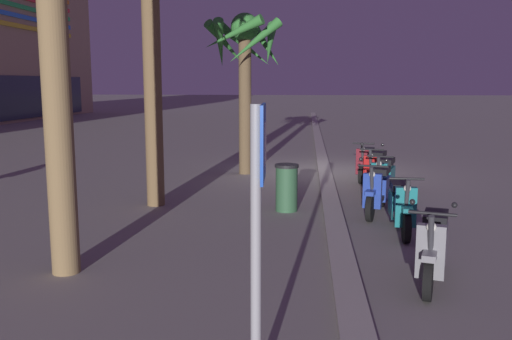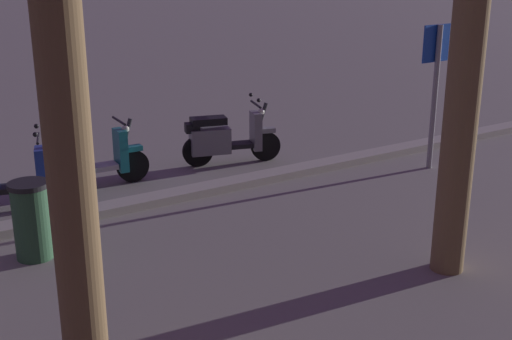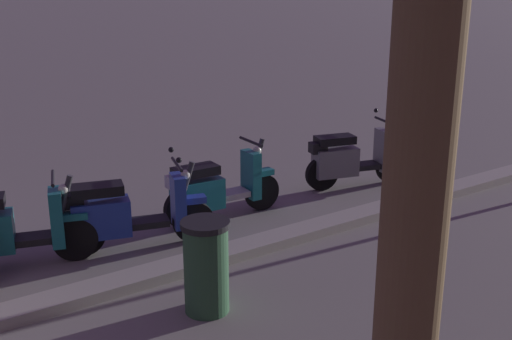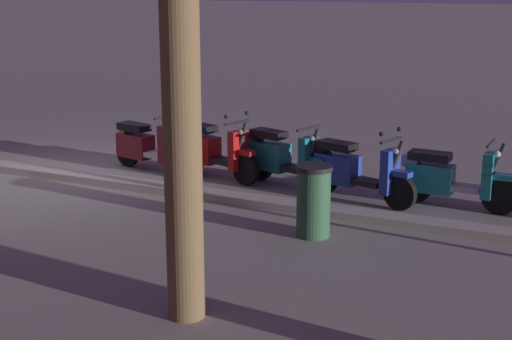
{
  "view_description": "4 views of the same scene",
  "coord_description": "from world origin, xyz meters",
  "px_view_note": "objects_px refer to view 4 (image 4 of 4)",
  "views": [
    {
      "loc": [
        -15.88,
        0.46,
        2.56
      ],
      "look_at": [
        -7.67,
        1.2,
        1.26
      ],
      "focal_mm": 38.78,
      "sensor_mm": 36.0,
      "label": 1
    },
    {
      "loc": [
        -3.3,
        8.43,
        3.47
      ],
      "look_at": [
        -7.15,
        2.34,
        1.13
      ],
      "focal_mm": 46.82,
      "sensor_mm": 36.0,
      "label": 2
    },
    {
      "loc": [
        -2.18,
        5.72,
        3.2
      ],
      "look_at": [
        -6.46,
        -0.48,
        0.87
      ],
      "focal_mm": 44.43,
      "sensor_mm": 36.0,
      "label": 3
    },
    {
      "loc": [
        -8.19,
        9.45,
        3.26
      ],
      "look_at": [
        -4.39,
        1.36,
        0.95
      ],
      "focal_mm": 51.81,
      "sensor_mm": 36.0,
      "label": 4
    }
  ],
  "objects_px": {
    "scooter_teal_mid_centre": "(448,178)",
    "scooter_maroon_last_in_row": "(145,146)",
    "scooter_red_tail_end": "(212,150)",
    "litter_bin": "(314,200)",
    "scooter_teal_mid_front": "(281,157)",
    "scooter_blue_lead_nearest": "(353,170)"
  },
  "relations": [
    {
      "from": "scooter_teal_mid_centre",
      "to": "scooter_maroon_last_in_row",
      "type": "distance_m",
      "value": 5.23
    },
    {
      "from": "scooter_red_tail_end",
      "to": "litter_bin",
      "type": "xyz_separation_m",
      "value": [
        -2.63,
        2.09,
        0.02
      ]
    },
    {
      "from": "scooter_blue_lead_nearest",
      "to": "scooter_red_tail_end",
      "type": "distance_m",
      "value": 2.6
    },
    {
      "from": "scooter_teal_mid_front",
      "to": "scooter_maroon_last_in_row",
      "type": "relative_size",
      "value": 0.99
    },
    {
      "from": "scooter_red_tail_end",
      "to": "scooter_maroon_last_in_row",
      "type": "xyz_separation_m",
      "value": [
        1.27,
        0.11,
        -0.02
      ]
    },
    {
      "from": "scooter_teal_mid_centre",
      "to": "scooter_red_tail_end",
      "type": "relative_size",
      "value": 1.01
    },
    {
      "from": "scooter_teal_mid_front",
      "to": "scooter_teal_mid_centre",
      "type": "bearing_deg",
      "value": 178.56
    },
    {
      "from": "litter_bin",
      "to": "scooter_red_tail_end",
      "type": "bearing_deg",
      "value": -38.47
    },
    {
      "from": "scooter_teal_mid_centre",
      "to": "litter_bin",
      "type": "height_order",
      "value": "scooter_teal_mid_centre"
    },
    {
      "from": "scooter_red_tail_end",
      "to": "scooter_maroon_last_in_row",
      "type": "relative_size",
      "value": 1.03
    },
    {
      "from": "scooter_red_tail_end",
      "to": "scooter_maroon_last_in_row",
      "type": "distance_m",
      "value": 1.27
    },
    {
      "from": "scooter_blue_lead_nearest",
      "to": "litter_bin",
      "type": "distance_m",
      "value": 1.82
    },
    {
      "from": "scooter_teal_mid_centre",
      "to": "scooter_teal_mid_front",
      "type": "relative_size",
      "value": 1.05
    },
    {
      "from": "scooter_blue_lead_nearest",
      "to": "litter_bin",
      "type": "xyz_separation_m",
      "value": [
        -0.05,
        1.82,
        0.02
      ]
    },
    {
      "from": "scooter_maroon_last_in_row",
      "to": "litter_bin",
      "type": "xyz_separation_m",
      "value": [
        -3.9,
        1.98,
        0.04
      ]
    },
    {
      "from": "scooter_red_tail_end",
      "to": "litter_bin",
      "type": "relative_size",
      "value": 1.84
    },
    {
      "from": "scooter_red_tail_end",
      "to": "scooter_blue_lead_nearest",
      "type": "bearing_deg",
      "value": 173.96
    },
    {
      "from": "litter_bin",
      "to": "scooter_maroon_last_in_row",
      "type": "bearing_deg",
      "value": -26.88
    },
    {
      "from": "litter_bin",
      "to": "scooter_teal_mid_centre",
      "type": "bearing_deg",
      "value": -123.15
    },
    {
      "from": "scooter_teal_mid_centre",
      "to": "scooter_maroon_last_in_row",
      "type": "height_order",
      "value": "same"
    },
    {
      "from": "scooter_red_tail_end",
      "to": "scooter_maroon_last_in_row",
      "type": "bearing_deg",
      "value": 5.18
    },
    {
      "from": "scooter_teal_mid_centre",
      "to": "scooter_teal_mid_front",
      "type": "bearing_deg",
      "value": -1.44
    }
  ]
}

